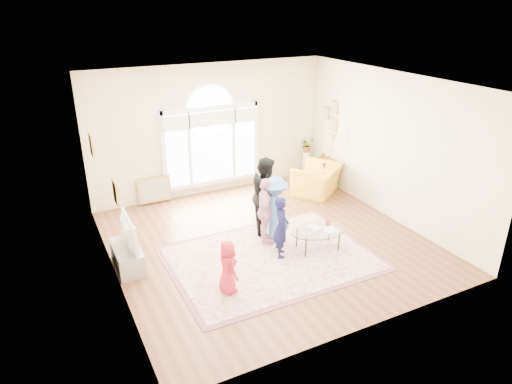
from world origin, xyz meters
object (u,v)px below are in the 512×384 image
area_rug (271,258)px  television (125,233)px  tv_console (127,257)px  coffee_table (318,231)px  armchair (317,180)px

area_rug → television: 2.74m
area_rug → television: size_ratio=3.60×
tv_console → area_rug: bearing=-20.4°
area_rug → tv_console: bearing=159.6°
television → coffee_table: television is taller
coffee_table → armchair: armchair is taller
television → armchair: 5.19m
tv_console → television: 0.50m
area_rug → television: (-2.48, 0.93, 0.70)m
tv_console → television: size_ratio=1.00×
area_rug → coffee_table: size_ratio=3.01×
area_rug → tv_console: tv_console is taller
area_rug → tv_console: 2.67m
television → armchair: bearing=14.8°
area_rug → coffee_table: coffee_table is taller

